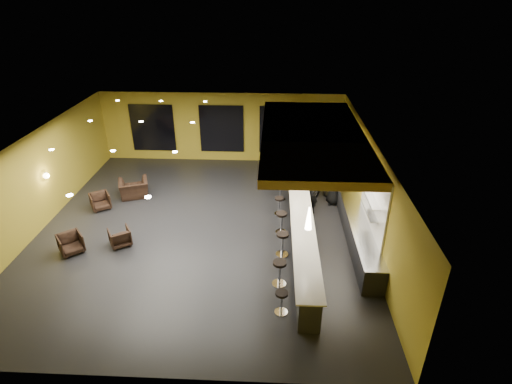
{
  "coord_description": "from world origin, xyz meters",
  "views": [
    {
      "loc": [
        2.61,
        -12.62,
        8.23
      ],
      "look_at": [
        2.0,
        0.5,
        1.3
      ],
      "focal_mm": 28.0,
      "sensor_mm": 36.0,
      "label": 1
    }
  ],
  "objects_px": {
    "armchair_a": "(71,243)",
    "bar_stool_2": "(282,241)",
    "pendant_0": "(309,218)",
    "pendant_1": "(304,179)",
    "bar_stool_0": "(281,300)",
    "bar_stool_1": "(279,270)",
    "staff_a": "(311,196)",
    "prep_counter": "(357,229)",
    "armchair_b": "(120,237)",
    "staff_c": "(335,187)",
    "bar_stool_3": "(281,220)",
    "staff_b": "(325,182)",
    "bar_counter": "(301,234)",
    "bar_stool_4": "(279,204)",
    "armchair_c": "(100,201)",
    "armchair_d": "(134,188)",
    "pendant_2": "(300,151)",
    "column": "(297,150)",
    "bar_stool_5": "(281,188)"
  },
  "relations": [
    {
      "from": "staff_c",
      "to": "bar_stool_4",
      "type": "relative_size",
      "value": 2.19
    },
    {
      "from": "column",
      "to": "bar_stool_2",
      "type": "height_order",
      "value": "column"
    },
    {
      "from": "staff_b",
      "to": "column",
      "type": "bearing_deg",
      "value": 137.85
    },
    {
      "from": "prep_counter",
      "to": "armchair_b",
      "type": "height_order",
      "value": "prep_counter"
    },
    {
      "from": "pendant_2",
      "to": "armchair_b",
      "type": "height_order",
      "value": "pendant_2"
    },
    {
      "from": "staff_a",
      "to": "bar_stool_1",
      "type": "xyz_separation_m",
      "value": [
        -1.28,
        -4.39,
        -0.2
      ]
    },
    {
      "from": "bar_stool_5",
      "to": "pendant_2",
      "type": "bearing_deg",
      "value": -24.58
    },
    {
      "from": "prep_counter",
      "to": "staff_b",
      "type": "relative_size",
      "value": 4.01
    },
    {
      "from": "column",
      "to": "armchair_a",
      "type": "height_order",
      "value": "column"
    },
    {
      "from": "pendant_1",
      "to": "bar_stool_1",
      "type": "height_order",
      "value": "pendant_1"
    },
    {
      "from": "armchair_a",
      "to": "bar_stool_4",
      "type": "height_order",
      "value": "bar_stool_4"
    },
    {
      "from": "bar_counter",
      "to": "bar_stool_4",
      "type": "xyz_separation_m",
      "value": [
        -0.76,
        2.13,
        -0.03
      ]
    },
    {
      "from": "pendant_2",
      "to": "armchair_d",
      "type": "xyz_separation_m",
      "value": [
        -6.98,
        0.32,
        -1.97
      ]
    },
    {
      "from": "bar_stool_4",
      "to": "staff_c",
      "type": "bearing_deg",
      "value": 22.46
    },
    {
      "from": "armchair_a",
      "to": "staff_a",
      "type": "bearing_deg",
      "value": -20.14
    },
    {
      "from": "prep_counter",
      "to": "bar_stool_4",
      "type": "relative_size",
      "value": 8.17
    },
    {
      "from": "bar_stool_5",
      "to": "bar_stool_1",
      "type": "bearing_deg",
      "value": -90.83
    },
    {
      "from": "bar_counter",
      "to": "armchair_d",
      "type": "relative_size",
      "value": 6.76
    },
    {
      "from": "pendant_1",
      "to": "bar_stool_2",
      "type": "xyz_separation_m",
      "value": [
        -0.67,
        -1.07,
        -1.8
      ]
    },
    {
      "from": "staff_b",
      "to": "bar_stool_1",
      "type": "xyz_separation_m",
      "value": [
        -1.95,
        -5.67,
        -0.2
      ]
    },
    {
      "from": "staff_a",
      "to": "staff_c",
      "type": "bearing_deg",
      "value": 30.37
    },
    {
      "from": "armchair_a",
      "to": "bar_stool_5",
      "type": "distance_m",
      "value": 8.24
    },
    {
      "from": "armchair_d",
      "to": "armchair_a",
      "type": "bearing_deg",
      "value": 57.89
    },
    {
      "from": "pendant_2",
      "to": "bar_stool_2",
      "type": "relative_size",
      "value": 0.81
    },
    {
      "from": "armchair_d",
      "to": "bar_stool_4",
      "type": "height_order",
      "value": "armchair_d"
    },
    {
      "from": "column",
      "to": "bar_stool_5",
      "type": "bearing_deg",
      "value": -118.58
    },
    {
      "from": "armchair_a",
      "to": "bar_stool_2",
      "type": "xyz_separation_m",
      "value": [
        7.2,
        0.17,
        0.21
      ]
    },
    {
      "from": "bar_stool_0",
      "to": "bar_stool_1",
      "type": "distance_m",
      "value": 1.19
    },
    {
      "from": "bar_stool_4",
      "to": "pendant_1",
      "type": "bearing_deg",
      "value": -64.95
    },
    {
      "from": "armchair_c",
      "to": "armchair_b",
      "type": "bearing_deg",
      "value": -89.28
    },
    {
      "from": "staff_a",
      "to": "armchair_d",
      "type": "bearing_deg",
      "value": 165.87
    },
    {
      "from": "bar_counter",
      "to": "armchair_d",
      "type": "distance_m",
      "value": 7.74
    },
    {
      "from": "bar_stool_2",
      "to": "bar_stool_3",
      "type": "height_order",
      "value": "bar_stool_2"
    },
    {
      "from": "armchair_c",
      "to": "armchair_d",
      "type": "relative_size",
      "value": 0.62
    },
    {
      "from": "bar_stool_3",
      "to": "bar_stool_4",
      "type": "relative_size",
      "value": 1.14
    },
    {
      "from": "armchair_a",
      "to": "armchair_c",
      "type": "distance_m",
      "value": 2.97
    },
    {
      "from": "prep_counter",
      "to": "pendant_0",
      "type": "relative_size",
      "value": 8.57
    },
    {
      "from": "pendant_2",
      "to": "armchair_c",
      "type": "bearing_deg",
      "value": -174.55
    },
    {
      "from": "pendant_0",
      "to": "pendant_1",
      "type": "xyz_separation_m",
      "value": [
        0.0,
        2.5,
        0.0
      ]
    },
    {
      "from": "pendant_0",
      "to": "armchair_c",
      "type": "xyz_separation_m",
      "value": [
        -8.03,
        4.23,
        -2.01
      ]
    },
    {
      "from": "staff_c",
      "to": "bar_stool_3",
      "type": "xyz_separation_m",
      "value": [
        -2.19,
        -2.27,
        -0.27
      ]
    },
    {
      "from": "pendant_0",
      "to": "armchair_b",
      "type": "bearing_deg",
      "value": 164.43
    },
    {
      "from": "bar_stool_1",
      "to": "armchair_c",
      "type": "bearing_deg",
      "value": 149.28
    },
    {
      "from": "bar_stool_0",
      "to": "armchair_b",
      "type": "bearing_deg",
      "value": 151.69
    },
    {
      "from": "armchair_a",
      "to": "armchair_b",
      "type": "xyz_separation_m",
      "value": [
        1.52,
        0.51,
        -0.02
      ]
    },
    {
      "from": "column",
      "to": "bar_stool_4",
      "type": "bearing_deg",
      "value": -107.1
    },
    {
      "from": "staff_b",
      "to": "armchair_d",
      "type": "bearing_deg",
      "value": -179.5
    },
    {
      "from": "armchair_b",
      "to": "bar_stool_3",
      "type": "xyz_separation_m",
      "value": [
        5.67,
        1.02,
        0.22
      ]
    },
    {
      "from": "pendant_0",
      "to": "armchair_a",
      "type": "relative_size",
      "value": 0.93
    },
    {
      "from": "pendant_1",
      "to": "staff_b",
      "type": "relative_size",
      "value": 0.47
    }
  ]
}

